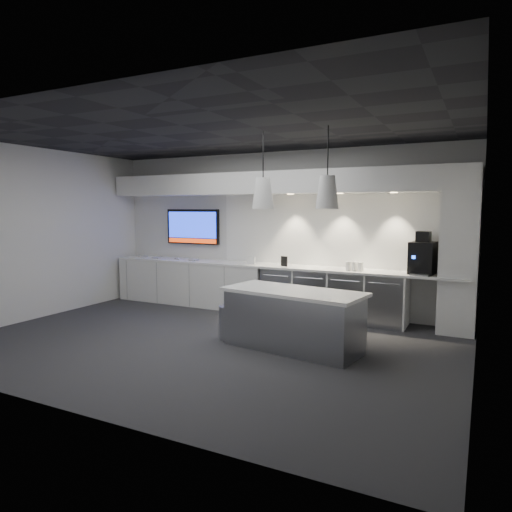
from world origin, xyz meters
The scene contains 28 objects.
floor centered at (0.00, 0.00, 0.00)m, with size 7.00×7.00×0.00m, color #2C2C2F.
ceiling centered at (0.00, 0.00, 3.00)m, with size 7.00×7.00×0.00m, color black.
wall_back centered at (0.00, 2.50, 1.50)m, with size 7.00×7.00×0.00m, color silver.
wall_front centered at (0.00, -2.50, 1.50)m, with size 7.00×7.00×0.00m, color silver.
wall_left centered at (-3.50, 0.00, 1.50)m, with size 7.00×7.00×0.00m, color silver.
wall_right centered at (3.50, 0.00, 1.50)m, with size 7.00×7.00×0.00m, color silver.
back_counter centered at (0.00, 2.17, 0.88)m, with size 6.80×0.65×0.04m, color white.
left_base_cabinets centered at (-1.75, 2.17, 0.43)m, with size 3.30×0.63×0.86m, color white.
fridge_unit_a centered at (0.25, 2.17, 0.42)m, with size 0.60×0.61×0.85m, color gray.
fridge_unit_b centered at (0.88, 2.17, 0.42)m, with size 0.60×0.61×0.85m, color gray.
fridge_unit_c centered at (1.51, 2.17, 0.42)m, with size 0.60×0.61×0.85m, color gray.
fridge_unit_d centered at (2.14, 2.17, 0.42)m, with size 0.60×0.61×0.85m, color gray.
backsplash centered at (1.20, 2.48, 1.55)m, with size 4.60×0.03×1.30m, color white.
soffit centered at (0.00, 2.20, 2.40)m, with size 6.90×0.60×0.40m, color white.
column centered at (3.20, 2.20, 1.30)m, with size 0.55×0.55×2.60m, color white.
wall_tv centered at (-1.90, 2.45, 1.56)m, with size 1.25×0.07×0.72m.
island centered at (1.22, 0.30, 0.42)m, with size 2.05×1.11×0.82m.
bin centered at (0.21, 0.34, 0.25)m, with size 0.35×0.35×0.50m, color gray.
coffee_machine centered at (2.67, 2.20, 1.18)m, with size 0.42×0.57×0.68m.
sign_black centered at (0.32, 2.09, 0.99)m, with size 0.14×0.02×0.18m, color black.
sign_white centered at (-0.36, 2.11, 0.97)m, with size 0.18×0.02×0.14m, color white.
cup_cluster centered at (1.61, 2.07, 0.97)m, with size 0.27×0.17×0.15m, color white, non-canonical shape.
tray_a centered at (-3.01, 2.16, 0.91)m, with size 0.16×0.16×0.03m, color #A0A0A0.
tray_b centered at (-2.58, 2.09, 0.91)m, with size 0.16×0.16×0.03m, color #A0A0A0.
tray_c centered at (-2.03, 2.16, 0.91)m, with size 0.16×0.16×0.03m, color #A0A0A0.
tray_d centered at (-1.66, 2.11, 0.91)m, with size 0.16×0.16×0.03m, color #A0A0A0.
pendant_left centered at (0.76, 0.30, 2.15)m, with size 0.30×0.30×1.13m.
pendant_right centered at (1.68, 0.30, 2.15)m, with size 0.30×0.30×1.13m.
Camera 1 is at (3.53, -5.45, 1.94)m, focal length 32.00 mm.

